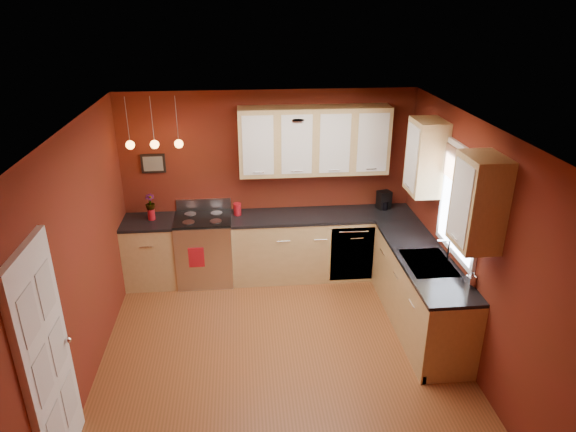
{
  "coord_description": "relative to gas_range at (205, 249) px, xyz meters",
  "views": [
    {
      "loc": [
        -0.36,
        -4.65,
        3.72
      ],
      "look_at": [
        0.17,
        1.0,
        1.28
      ],
      "focal_mm": 32.0,
      "sensor_mm": 36.0,
      "label": 1
    }
  ],
  "objects": [
    {
      "name": "coffee_maker",
      "position": [
        2.54,
        0.13,
        0.58
      ],
      "size": [
        0.21,
        0.21,
        0.25
      ],
      "rotation": [
        0.0,
        0.0,
        0.29
      ],
      "color": "black",
      "rests_on": "counter_back_right"
    },
    {
      "name": "base_cabinets_right",
      "position": [
        2.62,
        -1.35,
        -0.03
      ],
      "size": [
        0.6,
        2.1,
        0.9
      ],
      "primitive_type": "cube",
      "color": "tan",
      "rests_on": "floor"
    },
    {
      "name": "floor",
      "position": [
        0.92,
        -1.8,
        -0.48
      ],
      "size": [
        4.2,
        4.2,
        0.0
      ],
      "primitive_type": "plane",
      "color": "brown",
      "rests_on": "ground"
    },
    {
      "name": "pendant_lights",
      "position": [
        -0.53,
        -0.05,
        1.53
      ],
      "size": [
        0.71,
        0.11,
        0.66
      ],
      "color": "gray",
      "rests_on": "ceiling"
    },
    {
      "name": "soap_pump",
      "position": [
        2.87,
        -2.05,
        0.55
      ],
      "size": [
        0.1,
        0.1,
        0.19
      ],
      "primitive_type": "imported",
      "rotation": [
        0.0,
        0.0,
        0.2
      ],
      "color": "white",
      "rests_on": "counter_right"
    },
    {
      "name": "counter_right",
      "position": [
        2.62,
        -1.35,
        0.44
      ],
      "size": [
        0.62,
        2.1,
        0.04
      ],
      "primitive_type": "cube",
      "color": "black",
      "rests_on": "base_cabinets_right"
    },
    {
      "name": "wall_picture",
      "position": [
        -0.63,
        0.28,
        1.17
      ],
      "size": [
        0.32,
        0.03,
        0.26
      ],
      "primitive_type": "cube",
      "color": "black",
      "rests_on": "wall_back"
    },
    {
      "name": "red_vase",
      "position": [
        -0.68,
        0.03,
        0.54
      ],
      "size": [
        0.1,
        0.1,
        0.15
      ],
      "primitive_type": "cylinder",
      "color": "#AA121B",
      "rests_on": "counter_back_left"
    },
    {
      "name": "gas_range",
      "position": [
        0.0,
        0.0,
        0.0
      ],
      "size": [
        0.76,
        0.64,
        1.11
      ],
      "color": "silver",
      "rests_on": "floor"
    },
    {
      "name": "ceiling",
      "position": [
        0.92,
        -1.8,
        2.12
      ],
      "size": [
        4.0,
        4.2,
        0.02
      ],
      "primitive_type": "cube",
      "color": "white",
      "rests_on": "wall_back"
    },
    {
      "name": "dish_towel",
      "position": [
        -0.09,
        -0.33,
        0.04
      ],
      "size": [
        0.21,
        0.01,
        0.28
      ],
      "primitive_type": "cube",
      "color": "#AA121B",
      "rests_on": "gas_range"
    },
    {
      "name": "base_cabinets_back_right",
      "position": [
        1.65,
        -0.0,
        -0.03
      ],
      "size": [
        2.54,
        0.6,
        0.9
      ],
      "primitive_type": "cube",
      "color": "tan",
      "rests_on": "floor"
    },
    {
      "name": "base_cabinets_back_left",
      "position": [
        -0.73,
        -0.0,
        -0.03
      ],
      "size": [
        0.7,
        0.6,
        0.9
      ],
      "primitive_type": "cube",
      "color": "tan",
      "rests_on": "floor"
    },
    {
      "name": "counter_back_left",
      "position": [
        -0.73,
        -0.0,
        0.44
      ],
      "size": [
        0.7,
        0.62,
        0.04
      ],
      "primitive_type": "cube",
      "color": "black",
      "rests_on": "base_cabinets_back_left"
    },
    {
      "name": "flowers",
      "position": [
        -0.68,
        0.03,
        0.7
      ],
      "size": [
        0.16,
        0.16,
        0.23
      ],
      "primitive_type": "imported",
      "rotation": [
        0.0,
        0.0,
        0.26
      ],
      "color": "#AA121B",
      "rests_on": "red_vase"
    },
    {
      "name": "wall_front",
      "position": [
        0.92,
        -3.9,
        0.82
      ],
      "size": [
        4.0,
        0.02,
        2.6
      ],
      "primitive_type": "cube",
      "color": "maroon",
      "rests_on": "floor"
    },
    {
      "name": "wall_right",
      "position": [
        2.92,
        -1.8,
        0.82
      ],
      "size": [
        0.02,
        4.2,
        2.6
      ],
      "primitive_type": "cube",
      "color": "maroon",
      "rests_on": "floor"
    },
    {
      "name": "upper_cabinets_back",
      "position": [
        1.52,
        0.12,
        1.47
      ],
      "size": [
        2.0,
        0.35,
        0.9
      ],
      "primitive_type": "cube",
      "color": "tan",
      "rests_on": "wall_back"
    },
    {
      "name": "upper_cabinets_right",
      "position": [
        2.75,
        -1.48,
        1.47
      ],
      "size": [
        0.35,
        1.95,
        0.9
      ],
      "primitive_type": "cube",
      "color": "tan",
      "rests_on": "wall_right"
    },
    {
      "name": "door_left_wall",
      "position": [
        -1.05,
        -3.0,
        0.54
      ],
      "size": [
        0.12,
        0.82,
        2.05
      ],
      "color": "white",
      "rests_on": "floor"
    },
    {
      "name": "counter_back_right",
      "position": [
        1.65,
        -0.0,
        0.44
      ],
      "size": [
        2.54,
        0.62,
        0.04
      ],
      "primitive_type": "cube",
      "color": "black",
      "rests_on": "base_cabinets_back_right"
    },
    {
      "name": "window",
      "position": [
        2.89,
        -1.5,
        1.21
      ],
      "size": [
        0.06,
        1.02,
        1.22
      ],
      "color": "white",
      "rests_on": "wall_right"
    },
    {
      "name": "wall_left",
      "position": [
        -1.08,
        -1.8,
        0.82
      ],
      "size": [
        0.02,
        4.2,
        2.6
      ],
      "primitive_type": "cube",
      "color": "maroon",
      "rests_on": "floor"
    },
    {
      "name": "sink",
      "position": [
        2.62,
        -1.5,
        0.43
      ],
      "size": [
        0.5,
        0.7,
        0.33
      ],
      "color": "gray",
      "rests_on": "counter_right"
    },
    {
      "name": "wall_back",
      "position": [
        0.92,
        0.3,
        0.82
      ],
      "size": [
        4.0,
        0.02,
        2.6
      ],
      "primitive_type": "cube",
      "color": "maroon",
      "rests_on": "floor"
    },
    {
      "name": "red_canister",
      "position": [
        0.47,
        0.08,
        0.54
      ],
      "size": [
        0.11,
        0.11,
        0.17
      ],
      "color": "#AA121B",
      "rests_on": "counter_back_right"
    },
    {
      "name": "dishwasher_front",
      "position": [
        2.02,
        -0.29,
        -0.03
      ],
      "size": [
        0.6,
        0.02,
        0.8
      ],
      "primitive_type": "cube",
      "color": "silver",
      "rests_on": "base_cabinets_back_right"
    }
  ]
}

